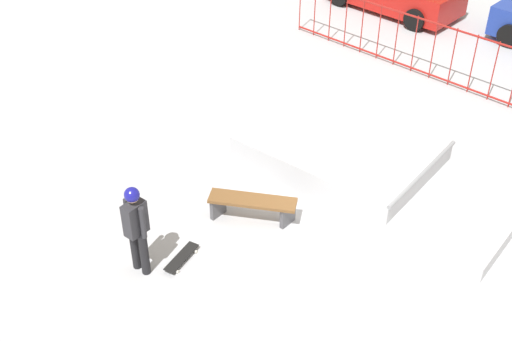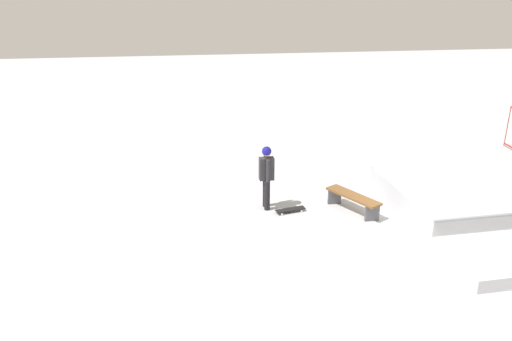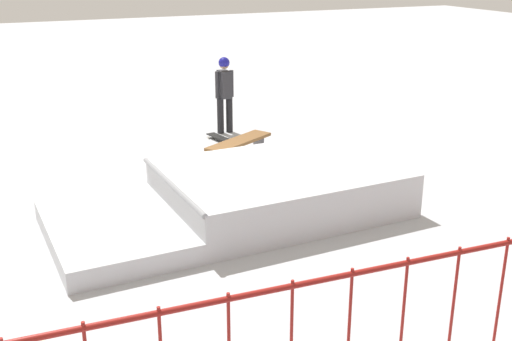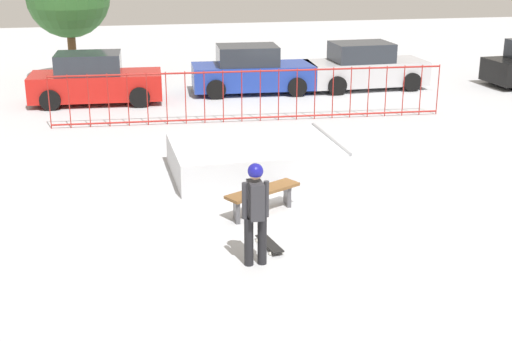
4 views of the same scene
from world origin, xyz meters
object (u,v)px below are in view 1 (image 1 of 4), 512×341
Objects in this scene: skateboard at (181,257)px; skate_ramp at (360,164)px; skater at (136,224)px; park_bench at (253,204)px.

skate_ramp is at bearing 154.78° from skateboard.
skate_ramp is at bearing 162.15° from skater.
skater reaches higher than park_bench.
skateboard is (-0.94, -4.01, -0.24)m from skate_ramp.
park_bench is at bearing -109.74° from skate_ramp.
skateboard is (0.35, 0.58, -0.93)m from skater.
skater reaches higher than skateboard.
skate_ramp is 6.69× the size of skateboard.
skater is at bearing -108.33° from skate_ramp.
skater is 2.37m from park_bench.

